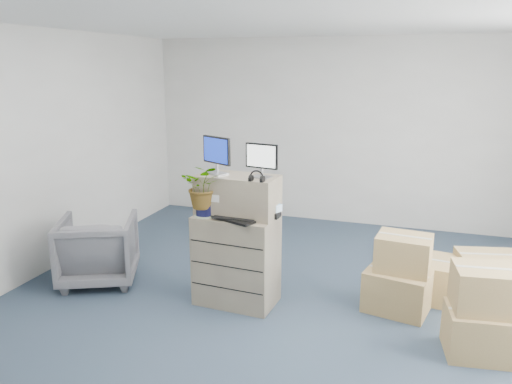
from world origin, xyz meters
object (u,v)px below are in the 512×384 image
office_chair (98,246)px  monitor_right (262,159)px  water_bottle (241,203)px  potted_plant (204,192)px  keyboard (234,219)px  monitor_left (217,153)px  filing_cabinet_lower (236,259)px

office_chair → monitor_right: bearing=155.9°
monitor_right → water_bottle: size_ratio=1.31×
water_bottle → potted_plant: size_ratio=0.53×
monitor_right → keyboard: size_ratio=0.73×
potted_plant → water_bottle: bearing=25.2°
office_chair → monitor_left: bearing=157.0°
filing_cabinet_lower → office_chair: 1.66m
monitor_left → water_bottle: monitor_left is taller
filing_cabinet_lower → keyboard: bearing=-73.7°
monitor_left → office_chair: (-1.44, -0.05, -1.13)m
monitor_right → keyboard: (-0.22, -0.18, -0.57)m
keyboard → office_chair: bearing=-163.4°
monitor_left → potted_plant: (-0.07, -0.16, -0.36)m
water_bottle → potted_plant: potted_plant is taller
office_chair → keyboard: bearing=150.1°
filing_cabinet_lower → monitor_left: monitor_left is taller
keyboard → water_bottle: 0.22m
filing_cabinet_lower → office_chair: bearing=-176.2°
monitor_right → potted_plant: (-0.54, -0.15, -0.34)m
filing_cabinet_lower → water_bottle: size_ratio=3.66×
potted_plant → office_chair: (-1.37, 0.11, -0.76)m
water_bottle → office_chair: bearing=-178.5°
filing_cabinet_lower → office_chair: (-1.66, -0.01, -0.05)m
keyboard → potted_plant: (-0.32, 0.03, 0.23)m
keyboard → water_bottle: size_ratio=1.80×
monitor_left → potted_plant: 0.41m
monitor_right → keyboard: 0.64m
filing_cabinet_lower → office_chair: size_ratio=1.12×
monitor_left → filing_cabinet_lower: bearing=14.8°
monitor_left → water_bottle: 0.54m
filing_cabinet_lower → monitor_left: 1.10m
filing_cabinet_lower → monitor_left: (-0.22, 0.05, 1.08)m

